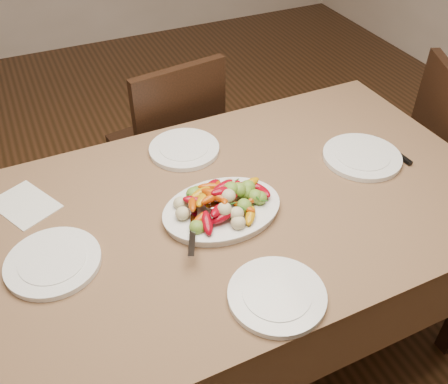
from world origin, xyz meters
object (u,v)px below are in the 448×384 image
serving_platter (222,211)px  plate_near (277,296)px  plate_left (53,262)px  chair_far (164,145)px  plate_right (362,157)px  dining_table (224,283)px  plate_far (184,149)px

serving_platter → plate_near: serving_platter is taller
plate_left → plate_near: (0.52, -0.37, 0.00)m
serving_platter → plate_left: serving_platter is taller
chair_far → plate_left: chair_far is taller
serving_platter → plate_right: 0.58m
dining_table → chair_far: size_ratio=1.94×
dining_table → plate_right: 0.68m
dining_table → plate_near: plate_near is taller
chair_far → dining_table: bearing=77.3°
plate_left → plate_near: same height
plate_left → plate_far: (0.54, 0.36, 0.00)m
chair_far → plate_left: bearing=45.4°
serving_platter → chair_far: bearing=84.9°
plate_left → plate_right: (1.11, 0.05, 0.00)m
dining_table → plate_left: (-0.54, -0.02, 0.39)m
chair_far → plate_far: 0.55m
plate_far → plate_near: (-0.02, -0.73, 0.00)m
plate_right → plate_near: size_ratio=1.06×
plate_far → chair_far: bearing=82.6°
plate_far → plate_near: size_ratio=0.98×
chair_far → plate_near: 1.24m
plate_left → dining_table: bearing=2.5°
chair_far → plate_left: 1.07m
dining_table → serving_platter: serving_platter is taller
serving_platter → plate_near: size_ratio=1.40×
serving_platter → plate_near: bearing=-90.4°
chair_far → plate_far: bearing=73.8°
dining_table → plate_right: bearing=3.0°
serving_platter → plate_left: 0.52m
dining_table → plate_near: size_ratio=6.96×
plate_right → plate_far: (-0.57, 0.31, 0.00)m
serving_platter → plate_near: (-0.00, -0.36, -0.00)m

